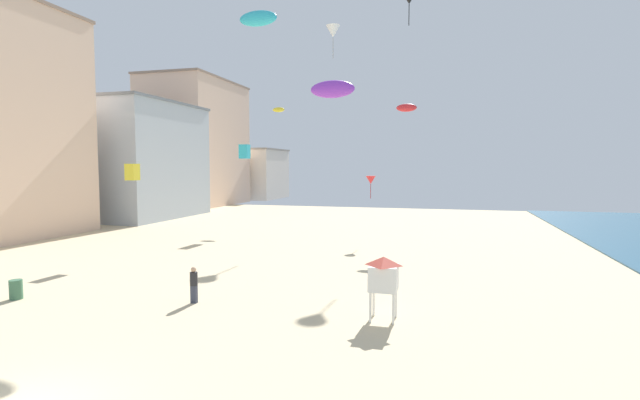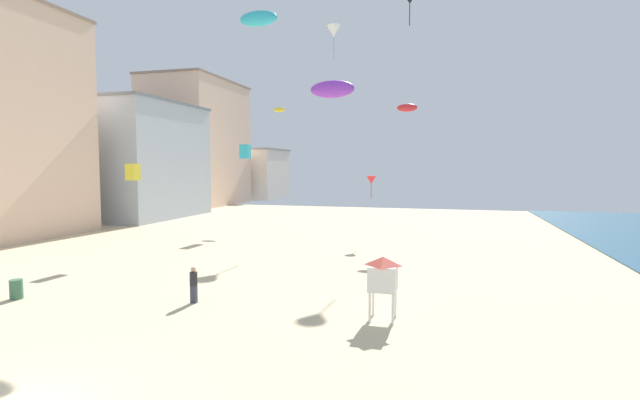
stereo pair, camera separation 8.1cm
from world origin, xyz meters
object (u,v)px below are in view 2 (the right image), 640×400
lifeguard_stand (383,274)px  kite_red_delta (371,180)px  kite_yellow_box (133,172)px  kite_cyan_box (245,152)px  kite_flyer (194,283)px  kite_yellow_parafoil (279,110)px  kite_white_delta (334,32)px  beach_trash_bin (16,289)px  kite_purple_parafoil (332,89)px  kite_cyan_parafoil (258,19)px  kite_red_parafoil (407,108)px

lifeguard_stand → kite_red_delta: kite_red_delta is taller
kite_yellow_box → kite_red_delta: 17.82m
kite_cyan_box → kite_yellow_box: bearing=-99.9°
kite_flyer → kite_yellow_parafoil: size_ratio=1.21×
kite_yellow_box → kite_yellow_parafoil: kite_yellow_parafoil is taller
kite_white_delta → kite_yellow_parafoil: size_ratio=2.33×
lifeguard_stand → beach_trash_bin: bearing=-168.2°
kite_purple_parafoil → kite_yellow_parafoil: kite_yellow_parafoil is taller
kite_cyan_box → kite_purple_parafoil: kite_purple_parafoil is taller
kite_red_delta → lifeguard_stand: bearing=-79.5°
kite_white_delta → kite_yellow_parafoil: (-6.81, 3.00, -7.00)m
beach_trash_bin → kite_yellow_parafoil: (1.32, 31.66, 11.81)m
kite_yellow_box → kite_cyan_parafoil: 13.08m
kite_red_delta → kite_red_parafoil: 6.75m
kite_cyan_box → kite_cyan_parafoil: size_ratio=0.54×
lifeguard_stand → kite_red_delta: 19.63m
kite_cyan_box → kite_cyan_parafoil: bearing=-62.3°
kite_red_parafoil → kite_purple_parafoil: bearing=-96.0°
beach_trash_bin → kite_yellow_box: size_ratio=0.81×
beach_trash_bin → kite_red_parafoil: size_ratio=0.54×
kite_purple_parafoil → kite_yellow_parafoil: (-12.60, 27.18, 2.59)m
kite_flyer → lifeguard_stand: size_ratio=0.64×
kite_flyer → kite_yellow_parafoil: 32.86m
kite_yellow_box → kite_red_delta: (14.51, 10.33, -0.72)m
kite_yellow_box → kite_cyan_parafoil: (9.17, 0.02, 9.34)m
kite_cyan_parafoil → kite_yellow_box: bearing=-179.9°
kite_white_delta → kite_red_parafoil: kite_white_delta is taller
beach_trash_bin → kite_yellow_parafoil: 33.82m
beach_trash_bin → kite_cyan_box: kite_cyan_box is taller
kite_yellow_box → kite_white_delta: kite_white_delta is taller
kite_flyer → lifeguard_stand: (8.49, -0.08, 0.92)m
kite_red_parafoil → kite_white_delta: bearing=141.5°
kite_red_parafoil → kite_flyer: bearing=-109.9°
kite_white_delta → kite_purple_parafoil: 26.64m
lifeguard_stand → kite_cyan_box: 27.49m
kite_flyer → kite_cyan_parafoil: bearing=-165.6°
kite_yellow_box → kite_white_delta: bearing=62.9°
lifeguard_stand → kite_purple_parafoil: kite_purple_parafoil is taller
kite_yellow_parafoil → kite_flyer: bearing=-77.0°
lifeguard_stand → kite_yellow_box: kite_yellow_box is taller
kite_purple_parafoil → lifeguard_stand: bearing=-46.4°
kite_cyan_box → kite_red_delta: kite_cyan_box is taller
kite_white_delta → kite_purple_parafoil: bearing=-76.5°
kite_flyer → kite_yellow_box: 13.75m
kite_yellow_box → kite_cyan_parafoil: size_ratio=0.46×
kite_yellow_box → kite_red_parafoil: size_ratio=0.67×
lifeguard_stand → kite_cyan_parafoil: 18.17m
kite_cyan_box → kite_red_parafoil: 15.24m
kite_cyan_parafoil → kite_white_delta: bearing=89.2°
beach_trash_bin → kite_red_delta: kite_red_delta is taller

